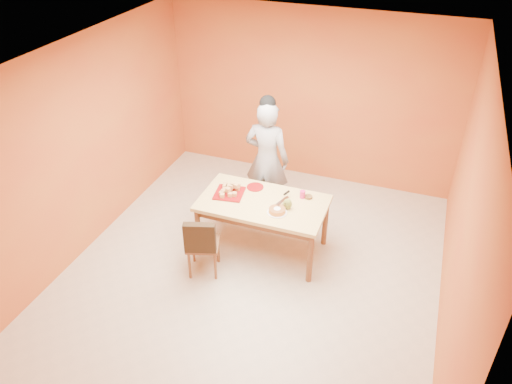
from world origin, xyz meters
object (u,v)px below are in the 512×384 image
(red_dinner_plate, at_px, (255,187))
(sponge_cake, at_px, (277,210))
(egg_ornament, at_px, (288,204))
(magenta_glass, at_px, (303,194))
(dining_chair, at_px, (202,243))
(pastry_platter, at_px, (229,193))
(checker_tin, at_px, (308,197))
(dining_table, at_px, (263,208))
(person, at_px, (267,160))

(red_dinner_plate, xyz_separation_m, sponge_cake, (0.45, -0.45, 0.03))
(egg_ornament, xyz_separation_m, magenta_glass, (0.11, 0.30, -0.02))
(dining_chair, bearing_deg, sponge_cake, 14.56)
(pastry_platter, relative_size, red_dinner_plate, 1.63)
(checker_tin, bearing_deg, pastry_platter, -165.13)
(dining_table, distance_m, sponge_cake, 0.32)
(pastry_platter, xyz_separation_m, sponge_cake, (0.71, -0.19, 0.02))
(dining_table, relative_size, person, 0.92)
(dining_table, height_order, magenta_glass, magenta_glass)
(egg_ornament, bearing_deg, magenta_glass, 66.99)
(dining_table, relative_size, dining_chair, 1.86)
(person, relative_size, sponge_cake, 8.48)
(sponge_cake, distance_m, egg_ornament, 0.16)
(dining_chair, distance_m, red_dinner_plate, 1.05)
(checker_tin, bearing_deg, person, 143.11)
(egg_ornament, bearing_deg, red_dinner_plate, 146.54)
(magenta_glass, height_order, checker_tin, magenta_glass)
(person, height_order, sponge_cake, person)
(red_dinner_plate, xyz_separation_m, magenta_glass, (0.65, -0.02, 0.04))
(pastry_platter, bearing_deg, dining_chair, -96.86)
(red_dinner_plate, bearing_deg, egg_ornament, -30.40)
(dining_chair, relative_size, red_dinner_plate, 3.90)
(pastry_platter, height_order, checker_tin, checker_tin)
(pastry_platter, height_order, red_dinner_plate, pastry_platter)
(magenta_glass, bearing_deg, dining_chair, -136.94)
(magenta_glass, distance_m, checker_tin, 0.08)
(sponge_cake, bearing_deg, person, 115.47)
(person, distance_m, red_dinner_plate, 0.58)
(person, xyz_separation_m, sponge_cake, (0.48, -1.01, -0.08))
(checker_tin, bearing_deg, magenta_glass, -165.55)
(pastry_platter, bearing_deg, sponge_cake, -14.79)
(dining_chair, height_order, egg_ornament, egg_ornament)
(pastry_platter, xyz_separation_m, egg_ornament, (0.80, -0.06, 0.06))
(pastry_platter, xyz_separation_m, checker_tin, (0.98, 0.26, 0.00))
(person, height_order, pastry_platter, person)
(dining_table, height_order, dining_chair, dining_chair)
(dining_table, height_order, sponge_cake, sponge_cake)
(red_dinner_plate, bearing_deg, dining_table, -53.20)
(magenta_glass, bearing_deg, checker_tin, 14.45)
(egg_ornament, bearing_deg, dining_table, 169.91)
(pastry_platter, relative_size, egg_ornament, 2.57)
(person, height_order, red_dinner_plate, person)
(pastry_platter, height_order, egg_ornament, egg_ornament)
(egg_ornament, height_order, magenta_glass, egg_ornament)
(dining_chair, height_order, person, person)
(person, relative_size, magenta_glass, 17.56)
(person, distance_m, checker_tin, 0.95)
(dining_table, bearing_deg, sponge_cake, -35.13)
(pastry_platter, xyz_separation_m, red_dinner_plate, (0.26, 0.26, -0.00))
(magenta_glass, bearing_deg, pastry_platter, -165.10)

